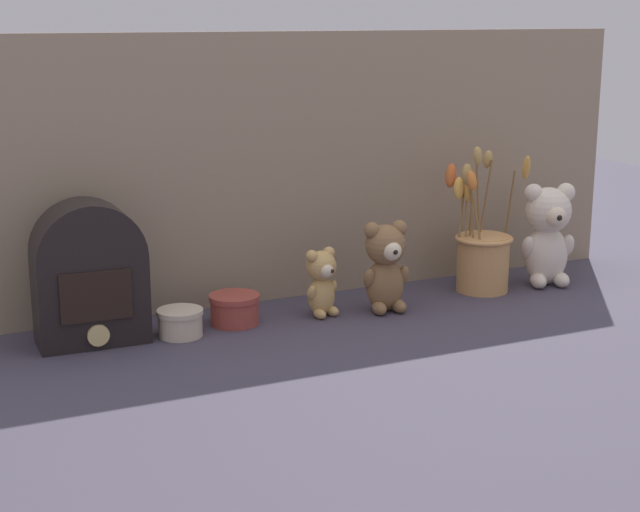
% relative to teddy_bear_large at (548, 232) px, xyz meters
% --- Properties ---
extents(ground_plane, '(4.00, 4.00, 0.00)m').
position_rel_teddy_bear_large_xyz_m(ground_plane, '(-0.56, -0.01, -0.12)').
color(ground_plane, '#3D3847').
extents(backdrop_wall, '(1.62, 0.02, 0.56)m').
position_rel_teddy_bear_large_xyz_m(backdrop_wall, '(-0.56, 0.16, 0.16)').
color(backdrop_wall, gray).
rests_on(backdrop_wall, ground).
extents(teddy_bear_large, '(0.13, 0.12, 0.23)m').
position_rel_teddy_bear_large_xyz_m(teddy_bear_large, '(0.00, 0.00, 0.00)').
color(teddy_bear_large, beige).
rests_on(teddy_bear_large, ground).
extents(teddy_bear_medium, '(0.10, 0.10, 0.19)m').
position_rel_teddy_bear_large_xyz_m(teddy_bear_medium, '(-0.43, -0.02, -0.02)').
color(teddy_bear_medium, olive).
rests_on(teddy_bear_medium, ground).
extents(teddy_bear_small, '(0.08, 0.07, 0.14)m').
position_rel_teddy_bear_large_xyz_m(teddy_bear_small, '(-0.56, 0.00, -0.05)').
color(teddy_bear_small, tan).
rests_on(teddy_bear_small, ground).
extents(flower_vase, '(0.17, 0.14, 0.32)m').
position_rel_teddy_bear_large_xyz_m(flower_vase, '(-0.16, 0.02, -0.03)').
color(flower_vase, tan).
rests_on(flower_vase, ground).
extents(vintage_radio, '(0.20, 0.12, 0.27)m').
position_rel_teddy_bear_large_xyz_m(vintage_radio, '(-1.01, 0.04, 0.01)').
color(vintage_radio, black).
rests_on(vintage_radio, ground).
extents(decorative_tin_tall, '(0.10, 0.10, 0.06)m').
position_rel_teddy_bear_large_xyz_m(decorative_tin_tall, '(-0.74, 0.03, -0.09)').
color(decorative_tin_tall, '#993D33').
rests_on(decorative_tin_tall, ground).
extents(decorative_tin_short, '(0.09, 0.09, 0.05)m').
position_rel_teddy_bear_large_xyz_m(decorative_tin_short, '(-0.86, -0.00, -0.09)').
color(decorative_tin_short, beige).
rests_on(decorative_tin_short, ground).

